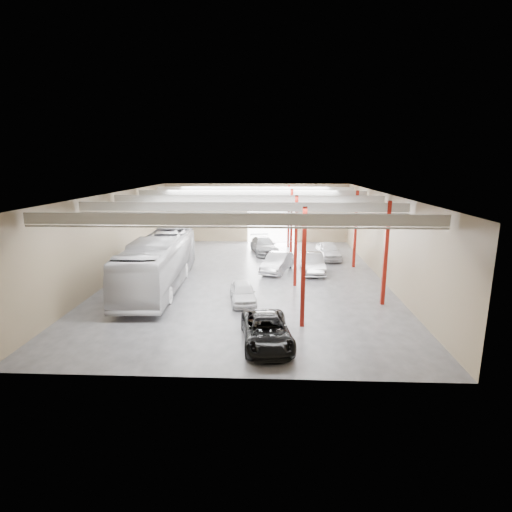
# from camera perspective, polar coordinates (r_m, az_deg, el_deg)

# --- Properties ---
(depot_shell) EXTENTS (22.12, 32.12, 7.06)m
(depot_shell) POSITION_cam_1_polar(r_m,az_deg,el_deg) (32.79, -0.92, 5.48)
(depot_shell) COLOR #434348
(depot_shell) RESTS_ON ground
(coach_bus) EXTENTS (3.92, 14.26, 3.94)m
(coach_bus) POSITION_cam_1_polar(r_m,az_deg,el_deg) (31.17, -13.70, -0.92)
(coach_bus) COLOR silver
(coach_bus) RESTS_ON ground
(black_sedan) EXTENTS (3.15, 5.64, 1.49)m
(black_sedan) POSITION_cam_1_polar(r_m,az_deg,el_deg) (21.24, 1.53, -10.68)
(black_sedan) COLOR black
(black_sedan) RESTS_ON ground
(car_row_a) EXTENTS (2.30, 4.34, 1.41)m
(car_row_a) POSITION_cam_1_polar(r_m,az_deg,el_deg) (27.42, -1.89, -5.21)
(car_row_a) COLOR white
(car_row_a) RESTS_ON ground
(car_row_b) EXTENTS (3.29, 5.27, 1.64)m
(car_row_b) POSITION_cam_1_polar(r_m,az_deg,el_deg) (35.19, 3.12, -0.91)
(car_row_b) COLOR #B5B4BA
(car_row_b) RESTS_ON ground
(car_row_c) EXTENTS (3.50, 6.14, 1.68)m
(car_row_c) POSITION_cam_1_polar(r_m,az_deg,el_deg) (42.43, 1.12, 1.54)
(car_row_c) COLOR slate
(car_row_c) RESTS_ON ground
(car_right_near) EXTENTS (1.94, 5.20, 1.70)m
(car_right_near) POSITION_cam_1_polar(r_m,az_deg,el_deg) (35.17, 8.02, -0.98)
(car_right_near) COLOR #A2A1A6
(car_right_near) RESTS_ON ground
(car_right_far) EXTENTS (2.41, 5.04, 1.66)m
(car_right_far) POSITION_cam_1_polar(r_m,az_deg,el_deg) (40.46, 10.31, 0.75)
(car_right_far) COLOR silver
(car_right_far) RESTS_ON ground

